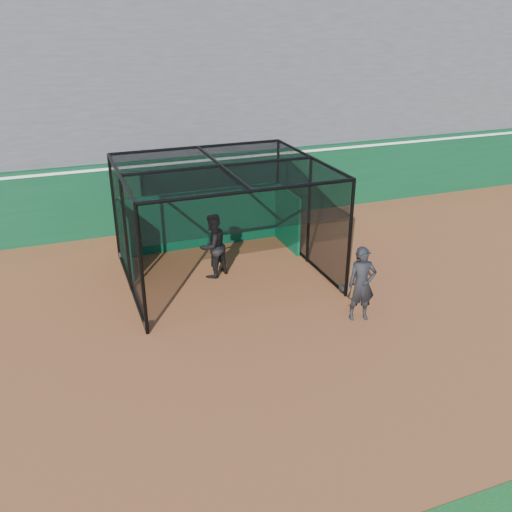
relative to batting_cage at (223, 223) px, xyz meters
name	(u,v)px	position (x,y,z in m)	size (l,w,h in m)	color
ground	(271,347)	(-0.15, -4.02, -1.62)	(120.00, 120.00, 0.00)	brown
outfield_wall	(181,190)	(-0.15, 4.48, -0.34)	(50.00, 0.50, 2.50)	#0B3D1F
grandstand	(153,85)	(-0.15, 8.25, 2.85)	(50.00, 7.85, 8.95)	#4C4C4F
batting_cage	(223,223)	(0.00, 0.00, 0.00)	(5.47, 4.92, 3.26)	black
batter	(213,246)	(-0.30, 0.04, -0.68)	(0.92, 0.71, 1.89)	black
on_deck_player	(362,284)	(2.41, -3.58, -0.67)	(0.79, 0.62, 1.91)	black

